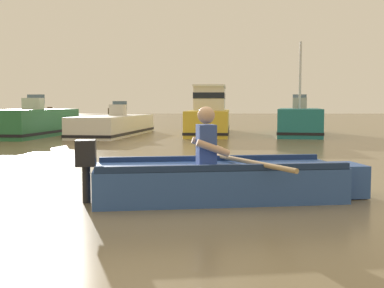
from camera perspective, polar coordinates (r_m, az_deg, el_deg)
The scene contains 7 objects.
ground_plane at distance 7.24m, azimuth -3.43°, elevation -5.05°, with size 120.00×120.00×0.00m, color #7A6B4C.
wooden_dock at distance 24.22m, azimuth -20.24°, elevation 2.77°, with size 10.36×1.64×1.10m.
rowboat_with_person at distance 6.31m, azimuth 3.62°, elevation -4.17°, with size 3.72×1.80×1.19m.
moored_boat_green at distance 19.81m, azimuth -18.43°, elevation 2.30°, with size 2.57×5.48×1.61m.
moored_boat_white at distance 19.76m, azimuth -8.99°, elevation 2.10°, with size 2.48×6.43×1.36m.
moored_boat_yellow at distance 20.57m, azimuth 2.06°, elevation 3.33°, with size 1.93×6.55×2.02m.
moored_boat_teal at distance 20.13m, azimuth 12.39°, elevation 2.50°, with size 2.49×5.41×3.72m.
Camera 1 is at (0.67, -7.11, 1.21)m, focal length 45.85 mm.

